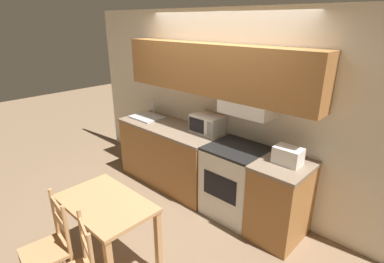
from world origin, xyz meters
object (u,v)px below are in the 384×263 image
(sink_basin, at_px, (147,117))
(chair_left_of_table, at_px, (49,249))
(dining_table, at_px, (106,213))
(toaster, at_px, (288,156))
(microwave, at_px, (207,124))
(stove_range, at_px, (235,181))

(sink_basin, bearing_deg, chair_left_of_table, -60.31)
(dining_table, bearing_deg, toaster, 57.83)
(chair_left_of_table, bearing_deg, sink_basin, 126.64)
(microwave, xyz_separation_m, toaster, (1.26, -0.14, -0.03))
(dining_table, bearing_deg, chair_left_of_table, -105.83)
(microwave, distance_m, toaster, 1.27)
(toaster, bearing_deg, dining_table, -122.17)
(dining_table, xyz_separation_m, chair_left_of_table, (-0.15, -0.52, -0.19))
(sink_basin, xyz_separation_m, dining_table, (1.36, -1.61, -0.31))
(chair_left_of_table, bearing_deg, stove_range, 83.08)
(toaster, bearing_deg, microwave, 173.55)
(microwave, height_order, sink_basin, sink_basin)
(stove_range, distance_m, microwave, 0.87)
(microwave, xyz_separation_m, sink_basin, (-1.12, -0.17, -0.11))
(stove_range, relative_size, chair_left_of_table, 0.98)
(microwave, relative_size, sink_basin, 0.86)
(toaster, distance_m, chair_left_of_table, 2.52)
(stove_range, height_order, sink_basin, sink_basin)
(toaster, height_order, dining_table, toaster)
(stove_range, relative_size, dining_table, 0.96)
(dining_table, bearing_deg, sink_basin, 130.20)
(stove_range, bearing_deg, dining_table, -103.23)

